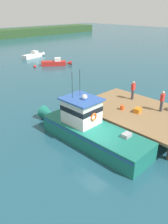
# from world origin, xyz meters

# --- Properties ---
(ground_plane) EXTENTS (200.00, 200.00, 0.00)m
(ground_plane) POSITION_xyz_m (0.00, 0.00, 0.00)
(ground_plane) COLOR #1E4C5B
(dock) EXTENTS (6.00, 9.00, 1.20)m
(dock) POSITION_xyz_m (4.80, 0.00, 1.07)
(dock) COLOR #4C3D2D
(dock) RESTS_ON ground
(main_fishing_boat) EXTENTS (2.70, 9.83, 4.80)m
(main_fishing_boat) POSITION_xyz_m (0.19, 0.94, 1.01)
(main_fishing_boat) COLOR #196B5B
(main_fishing_boat) RESTS_ON ground
(crate_stack_mid_dock) EXTENTS (0.66, 0.53, 0.34)m
(crate_stack_mid_dock) POSITION_xyz_m (4.41, -0.22, 1.37)
(crate_stack_mid_dock) COLOR orange
(crate_stack_mid_dock) RESTS_ON dock
(bait_bucket) EXTENTS (0.32, 0.32, 0.34)m
(bait_bucket) POSITION_xyz_m (3.97, 0.92, 1.37)
(bait_bucket) COLOR #E04C19
(bait_bucket) RESTS_ON dock
(deckhand_by_the_boat) EXTENTS (0.36, 0.22, 1.63)m
(deckhand_by_the_boat) POSITION_xyz_m (5.88, -1.35, 2.06)
(deckhand_by_the_boat) COLOR #383842
(deckhand_by_the_boat) RESTS_ON dock
(deckhand_further_back) EXTENTS (0.36, 0.22, 1.63)m
(deckhand_further_back) POSITION_xyz_m (6.41, 1.66, 2.06)
(deckhand_further_back) COLOR #383842
(deckhand_further_back) RESTS_ON dock
(moored_boat_mid_harbor) EXTENTS (4.94, 1.85, 1.23)m
(moored_boat_mid_harbor) POSITION_xyz_m (13.58, 28.60, 0.42)
(moored_boat_mid_harbor) COLOR white
(moored_boat_mid_harbor) RESTS_ON ground
(moored_boat_far_left) EXTENTS (4.40, 3.73, 1.23)m
(moored_boat_far_left) POSITION_xyz_m (12.67, 20.69, 0.42)
(moored_boat_far_left) COLOR red
(moored_boat_far_left) RESTS_ON ground
(mooring_buoy_channel_marker) EXTENTS (0.40, 0.40, 0.40)m
(mooring_buoy_channel_marker) POSITION_xyz_m (9.40, 21.82, 0.20)
(mooring_buoy_channel_marker) COLOR red
(mooring_buoy_channel_marker) RESTS_ON ground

